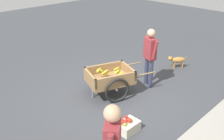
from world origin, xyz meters
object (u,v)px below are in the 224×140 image
Objects in this scene: fruit_cart at (110,79)px; apple_crate at (128,126)px; vendor_person at (150,53)px; dog at (177,60)px.

apple_crate is at bearing 59.39° from fruit_cart.
vendor_person reaches higher than apple_crate.
vendor_person is 3.60× the size of apple_crate.
vendor_person is at bearing 2.65° from dog.
fruit_cart reaches higher than apple_crate.
dog is 3.57m from apple_crate.
fruit_cart is 1.25m from vendor_person.
apple_crate is (0.79, 1.34, -0.31)m from fruit_cart.
vendor_person reaches higher than fruit_cart.
fruit_cart is 4.11× the size of apple_crate.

